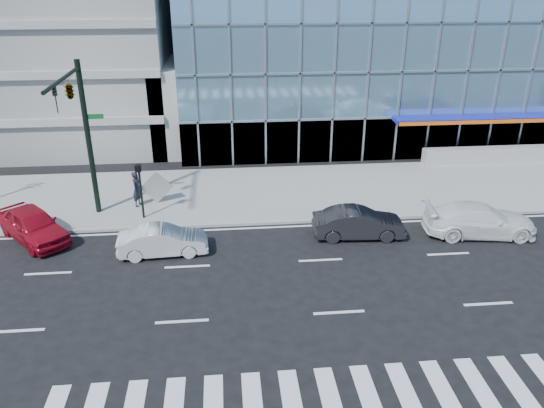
{
  "coord_description": "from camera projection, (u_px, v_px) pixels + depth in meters",
  "views": [
    {
      "loc": [
        -4.17,
        -20.58,
        12.2
      ],
      "look_at": [
        -1.93,
        3.0,
        1.54
      ],
      "focal_mm": 35.0,
      "sensor_mm": 36.0,
      "label": 1
    }
  ],
  "objects": [
    {
      "name": "traffic_signal",
      "position": [
        76.0,
        108.0,
        24.72
      ],
      "size": [
        1.14,
        5.74,
        8.0
      ],
      "color": "black",
      "rests_on": "sidewalk"
    },
    {
      "name": "ramp_block",
      "position": [
        197.0,
        104.0,
        38.64
      ],
      "size": [
        6.0,
        8.0,
        6.0
      ],
      "primitive_type": "cube",
      "color": "gray",
      "rests_on": "ground"
    },
    {
      "name": "white_sedan",
      "position": [
        163.0,
        241.0,
        24.33
      ],
      "size": [
        4.17,
        1.68,
        1.35
      ],
      "primitive_type": "imported",
      "rotation": [
        0.0,
        0.0,
        1.63
      ],
      "color": "silver",
      "rests_on": "ground"
    },
    {
      "name": "pedestrian",
      "position": [
        137.0,
        189.0,
        28.8
      ],
      "size": [
        0.68,
        0.83,
        1.96
      ],
      "primitive_type": "imported",
      "rotation": [
        0.0,
        0.0,
        1.24
      ],
      "color": "black",
      "rests_on": "sidewalk"
    },
    {
      "name": "theatre_building",
      "position": [
        430.0,
        25.0,
        45.78
      ],
      "size": [
        42.0,
        26.0,
        15.0
      ],
      "primitive_type": "cube",
      "color": "#79ABCB",
      "rests_on": "ground"
    },
    {
      "name": "sidewalk",
      "position": [
        296.0,
        191.0,
        31.28
      ],
      "size": [
        120.0,
        8.0,
        0.15
      ],
      "primitive_type": "cube",
      "color": "gray",
      "rests_on": "ground"
    },
    {
      "name": "dark_sedan",
      "position": [
        359.0,
        223.0,
        25.85
      ],
      "size": [
        4.54,
        1.81,
        1.47
      ],
      "primitive_type": "imported",
      "rotation": [
        0.0,
        0.0,
        1.51
      ],
      "color": "black",
      "rests_on": "ground"
    },
    {
      "name": "ground",
      "position": [
        321.0,
        260.0,
        24.05
      ],
      "size": [
        160.0,
        160.0,
        0.0
      ],
      "primitive_type": "plane",
      "color": "black",
      "rests_on": "ground"
    },
    {
      "name": "white_suv",
      "position": [
        480.0,
        220.0,
        26.07
      ],
      "size": [
        5.64,
        2.78,
        1.58
      ],
      "primitive_type": "imported",
      "rotation": [
        0.0,
        0.0,
        1.46
      ],
      "color": "white",
      "rests_on": "ground"
    },
    {
      "name": "tilted_panel",
      "position": [
        157.0,
        187.0,
        29.16
      ],
      "size": [
        1.83,
        0.27,
        1.84
      ],
      "primitive_type": "cube",
      "rotation": [
        0.0,
        0.81,
        0.12
      ],
      "color": "#9A9A9A",
      "rests_on": "sidewalk"
    },
    {
      "name": "ped_signal_post",
      "position": [
        140.0,
        183.0,
        26.93
      ],
      "size": [
        0.3,
        0.33,
        3.0
      ],
      "color": "black",
      "rests_on": "sidewalk"
    },
    {
      "name": "red_sedan",
      "position": [
        33.0,
        225.0,
        25.54
      ],
      "size": [
        4.55,
        4.79,
        1.61
      ],
      "primitive_type": "imported",
      "rotation": [
        0.0,
        0.0,
        0.72
      ],
      "color": "#A30C1E",
      "rests_on": "ground"
    }
  ]
}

